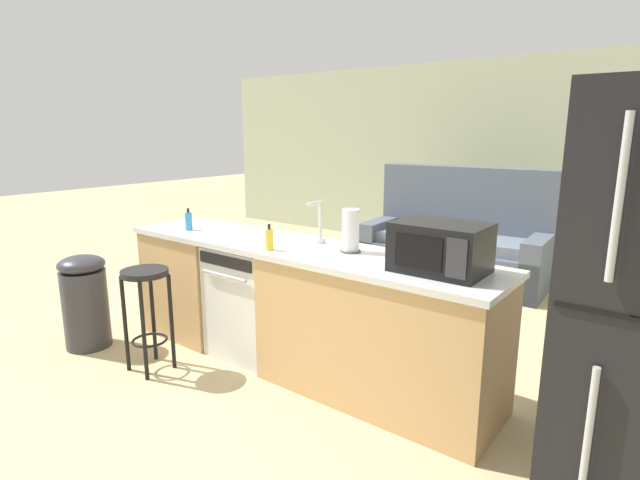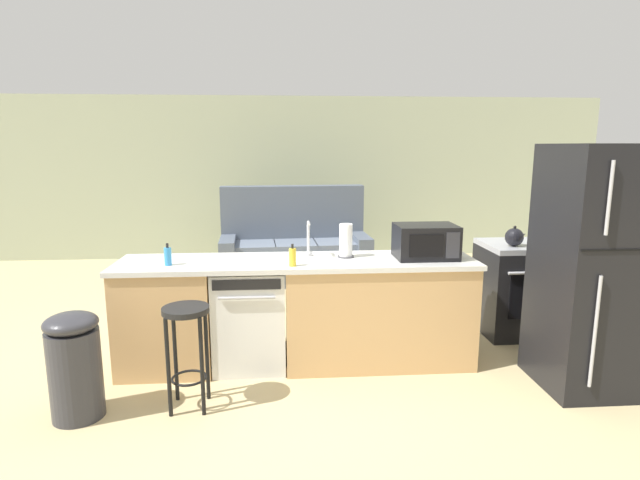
{
  "view_description": "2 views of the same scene",
  "coord_description": "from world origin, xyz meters",
  "px_view_note": "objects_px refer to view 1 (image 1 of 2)",
  "views": [
    {
      "loc": [
        2.34,
        -2.55,
        1.68
      ],
      "look_at": [
        -0.02,
        0.49,
        0.83
      ],
      "focal_mm": 28.0,
      "sensor_mm": 36.0,
      "label": 1
    },
    {
      "loc": [
        0.04,
        -4.0,
        1.83
      ],
      "look_at": [
        0.36,
        0.41,
        0.99
      ],
      "focal_mm": 28.0,
      "sensor_mm": 36.0,
      "label": 2
    }
  ],
  "objects_px": {
    "microwave": "(440,247)",
    "bar_stool": "(146,298)",
    "paper_towel_roll": "(351,231)",
    "soap_bottle": "(269,239)",
    "dishwasher": "(256,299)",
    "dish_soap_bottle": "(189,221)",
    "trash_bin": "(85,300)",
    "couch": "(457,245)"
  },
  "relations": [
    {
      "from": "dishwasher",
      "to": "dish_soap_bottle",
      "type": "bearing_deg",
      "value": -169.87
    },
    {
      "from": "paper_towel_roll",
      "to": "couch",
      "type": "distance_m",
      "value": 2.82
    },
    {
      "from": "bar_stool",
      "to": "couch",
      "type": "bearing_deg",
      "value": 76.71
    },
    {
      "from": "soap_bottle",
      "to": "trash_bin",
      "type": "height_order",
      "value": "soap_bottle"
    },
    {
      "from": "paper_towel_roll",
      "to": "soap_bottle",
      "type": "xyz_separation_m",
      "value": [
        -0.45,
        -0.29,
        -0.07
      ]
    },
    {
      "from": "couch",
      "to": "microwave",
      "type": "bearing_deg",
      "value": -69.73
    },
    {
      "from": "soap_bottle",
      "to": "couch",
      "type": "relative_size",
      "value": 0.09
    },
    {
      "from": "bar_stool",
      "to": "couch",
      "type": "distance_m",
      "value": 3.58
    },
    {
      "from": "dish_soap_bottle",
      "to": "couch",
      "type": "distance_m",
      "value": 3.15
    },
    {
      "from": "dish_soap_bottle",
      "to": "paper_towel_roll",
      "type": "bearing_deg",
      "value": 7.48
    },
    {
      "from": "dish_soap_bottle",
      "to": "trash_bin",
      "type": "bearing_deg",
      "value": -128.23
    },
    {
      "from": "dishwasher",
      "to": "microwave",
      "type": "distance_m",
      "value": 1.59
    },
    {
      "from": "paper_towel_roll",
      "to": "soap_bottle",
      "type": "distance_m",
      "value": 0.54
    },
    {
      "from": "bar_stool",
      "to": "trash_bin",
      "type": "distance_m",
      "value": 0.76
    },
    {
      "from": "microwave",
      "to": "bar_stool",
      "type": "bearing_deg",
      "value": -159.88
    },
    {
      "from": "paper_towel_roll",
      "to": "dishwasher",
      "type": "bearing_deg",
      "value": -174.57
    },
    {
      "from": "dishwasher",
      "to": "trash_bin",
      "type": "xyz_separation_m",
      "value": [
        -1.13,
        -0.75,
        -0.04
      ]
    },
    {
      "from": "dish_soap_bottle",
      "to": "microwave",
      "type": "bearing_deg",
      "value": 3.0
    },
    {
      "from": "soap_bottle",
      "to": "trash_bin",
      "type": "xyz_separation_m",
      "value": [
        -1.48,
        -0.54,
        -0.59
      ]
    },
    {
      "from": "microwave",
      "to": "bar_stool",
      "type": "xyz_separation_m",
      "value": [
        -1.86,
        -0.68,
        -0.5
      ]
    },
    {
      "from": "dishwasher",
      "to": "paper_towel_roll",
      "type": "xyz_separation_m",
      "value": [
        0.81,
        0.08,
        0.62
      ]
    },
    {
      "from": "dish_soap_bottle",
      "to": "trash_bin",
      "type": "xyz_separation_m",
      "value": [
        -0.51,
        -0.64,
        -0.59
      ]
    },
    {
      "from": "dishwasher",
      "to": "paper_towel_roll",
      "type": "bearing_deg",
      "value": 5.43
    },
    {
      "from": "microwave",
      "to": "bar_stool",
      "type": "distance_m",
      "value": 2.04
    },
    {
      "from": "microwave",
      "to": "paper_towel_roll",
      "type": "height_order",
      "value": "paper_towel_roll"
    },
    {
      "from": "paper_towel_roll",
      "to": "couch",
      "type": "relative_size",
      "value": 0.14
    },
    {
      "from": "bar_stool",
      "to": "trash_bin",
      "type": "bearing_deg",
      "value": -174.45
    },
    {
      "from": "soap_bottle",
      "to": "microwave",
      "type": "bearing_deg",
      "value": 10.7
    },
    {
      "from": "soap_bottle",
      "to": "dish_soap_bottle",
      "type": "bearing_deg",
      "value": 174.09
    },
    {
      "from": "microwave",
      "to": "trash_bin",
      "type": "xyz_separation_m",
      "value": [
        -2.59,
        -0.75,
        -0.66
      ]
    },
    {
      "from": "dishwasher",
      "to": "trash_bin",
      "type": "bearing_deg",
      "value": -146.22
    },
    {
      "from": "bar_stool",
      "to": "microwave",
      "type": "bearing_deg",
      "value": 20.12
    },
    {
      "from": "trash_bin",
      "to": "paper_towel_roll",
      "type": "bearing_deg",
      "value": 23.22
    },
    {
      "from": "dishwasher",
      "to": "bar_stool",
      "type": "bearing_deg",
      "value": -119.73
    },
    {
      "from": "dish_soap_bottle",
      "to": "bar_stool",
      "type": "bearing_deg",
      "value": -67.98
    },
    {
      "from": "paper_towel_roll",
      "to": "trash_bin",
      "type": "height_order",
      "value": "paper_towel_roll"
    },
    {
      "from": "dishwasher",
      "to": "bar_stool",
      "type": "height_order",
      "value": "dishwasher"
    },
    {
      "from": "microwave",
      "to": "paper_towel_roll",
      "type": "bearing_deg",
      "value": 173.25
    },
    {
      "from": "soap_bottle",
      "to": "paper_towel_roll",
      "type": "bearing_deg",
      "value": 32.47
    },
    {
      "from": "dishwasher",
      "to": "microwave",
      "type": "height_order",
      "value": "microwave"
    },
    {
      "from": "microwave",
      "to": "couch",
      "type": "xyz_separation_m",
      "value": [
        -1.03,
        2.8,
        -0.65
      ]
    },
    {
      "from": "dishwasher",
      "to": "couch",
      "type": "xyz_separation_m",
      "value": [
        0.43,
        2.8,
        -0.03
      ]
    }
  ]
}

